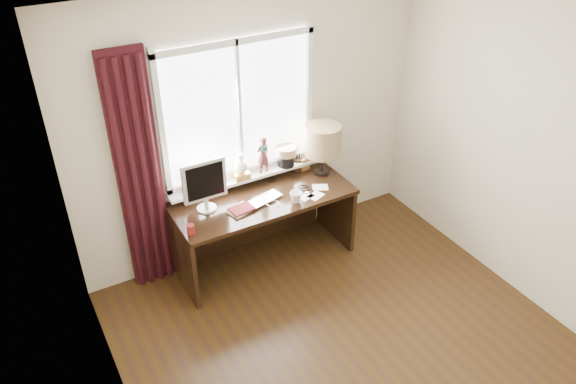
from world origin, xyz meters
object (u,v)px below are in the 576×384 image
table_lamp (323,141)px  red_cup (191,229)px  laptop (265,199)px  monitor (204,183)px  mug (296,197)px  desk (259,213)px

table_lamp → red_cup: bearing=-168.7°
laptop → monitor: 0.59m
mug → desk: size_ratio=0.07×
mug → table_lamp: (0.48, 0.31, 0.31)m
desk → table_lamp: table_lamp is taller
mug → monitor: 0.84m
laptop → mug: mug is taller
laptop → monitor: size_ratio=0.70×
desk → table_lamp: 0.93m
red_cup → table_lamp: table_lamp is taller
laptop → mug: size_ratio=3.05×
laptop → table_lamp: 0.81m
red_cup → desk: size_ratio=0.05×
red_cup → table_lamp: 1.55m
desk → laptop: bearing=-95.9°
red_cup → desk: (0.79, 0.30, -0.29)m
laptop → mug: bearing=-48.1°
monitor → table_lamp: (1.23, 0.02, 0.09)m
monitor → table_lamp: 1.23m
laptop → mug: (0.24, -0.16, 0.04)m
red_cup → table_lamp: bearing=11.3°
laptop → red_cup: bearing=176.3°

